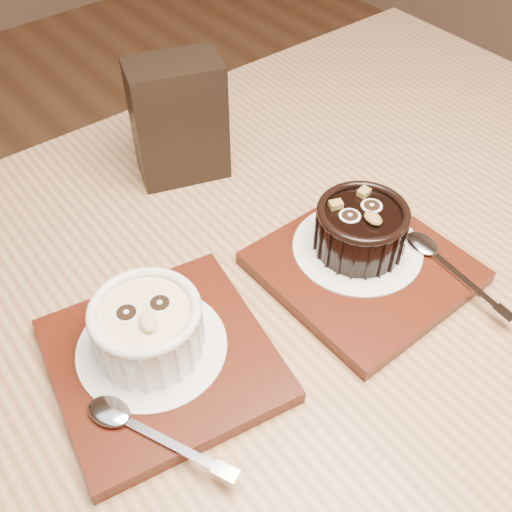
{
  "coord_description": "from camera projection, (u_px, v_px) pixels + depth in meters",
  "views": [
    {
      "loc": [
        -0.15,
        -0.13,
        1.19
      ],
      "look_at": [
        0.08,
        0.15,
        0.81
      ],
      "focal_mm": 42.0,
      "sensor_mm": 36.0,
      "label": 1
    }
  ],
  "objects": [
    {
      "name": "table",
      "position": [
        264.0,
        384.0,
        0.61
      ],
      "size": [
        1.22,
        0.83,
        0.75
      ],
      "rotation": [
        0.0,
        0.0,
        -0.02
      ],
      "color": "#996843",
      "rests_on": "ground"
    },
    {
      "name": "tray_left",
      "position": [
        163.0,
        360.0,
        0.52
      ],
      "size": [
        0.21,
        0.21,
        0.01
      ],
      "primitive_type": "cube",
      "rotation": [
        0.0,
        0.0,
        -0.19
      ],
      "color": "#4E190D",
      "rests_on": "table"
    },
    {
      "name": "doily_left",
      "position": [
        152.0,
        347.0,
        0.52
      ],
      "size": [
        0.13,
        0.13,
        0.0
      ],
      "primitive_type": "cylinder",
      "color": "white",
      "rests_on": "tray_left"
    },
    {
      "name": "ramekin_white",
      "position": [
        148.0,
        326.0,
        0.5
      ],
      "size": [
        0.09,
        0.09,
        0.06
      ],
      "rotation": [
        0.0,
        0.0,
        -0.31
      ],
      "color": "white",
      "rests_on": "doily_left"
    },
    {
      "name": "spoon_left",
      "position": [
        146.0,
        430.0,
        0.46
      ],
      "size": [
        0.08,
        0.13,
        0.01
      ],
      "primitive_type": null,
      "rotation": [
        0.0,
        0.0,
        0.41
      ],
      "color": "silver",
      "rests_on": "tray_left"
    },
    {
      "name": "tray_right",
      "position": [
        363.0,
        268.0,
        0.59
      ],
      "size": [
        0.18,
        0.18,
        0.01
      ],
      "primitive_type": "cube",
      "rotation": [
        0.0,
        0.0,
        -0.0
      ],
      "color": "#4E190D",
      "rests_on": "table"
    },
    {
      "name": "doily_right",
      "position": [
        357.0,
        248.0,
        0.6
      ],
      "size": [
        0.13,
        0.13,
        0.0
      ],
      "primitive_type": "cylinder",
      "color": "white",
      "rests_on": "tray_right"
    },
    {
      "name": "ramekin_dark",
      "position": [
        361.0,
        227.0,
        0.58
      ],
      "size": [
        0.09,
        0.09,
        0.05
      ],
      "rotation": [
        0.0,
        0.0,
        -0.12
      ],
      "color": "black",
      "rests_on": "doily_right"
    },
    {
      "name": "spoon_right",
      "position": [
        448.0,
        265.0,
        0.58
      ],
      "size": [
        0.04,
        0.14,
        0.01
      ],
      "primitive_type": null,
      "rotation": [
        0.0,
        0.0,
        -0.11
      ],
      "color": "silver",
      "rests_on": "tray_right"
    },
    {
      "name": "condiment_stand",
      "position": [
        179.0,
        121.0,
        0.66
      ],
      "size": [
        0.11,
        0.09,
        0.14
      ],
      "primitive_type": "cube",
      "rotation": [
        0.0,
        0.0,
        -0.35
      ],
      "color": "black",
      "rests_on": "table"
    }
  ]
}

